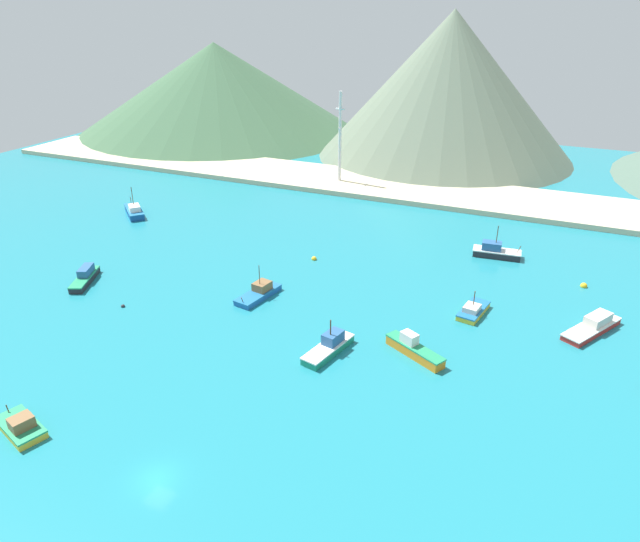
{
  "coord_description": "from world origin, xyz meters",
  "views": [
    {
      "loc": [
        31.67,
        -31.7,
        42.74
      ],
      "look_at": [
        -2.67,
        46.21,
        2.19
      ],
      "focal_mm": 31.88,
      "sensor_mm": 36.0,
      "label": 1
    }
  ],
  "objects": [
    {
      "name": "fishing_boat_12",
      "position": [
        22.56,
        69.26,
        1.02
      ],
      "size": [
        8.77,
        3.8,
        6.04
      ],
      "color": "#232328",
      "rests_on": "ground"
    },
    {
      "name": "fishing_boat_0",
      "position": [
        -9.55,
        37.77,
        0.75
      ],
      "size": [
        4.45,
        9.05,
        5.41
      ],
      "color": "#1E5BA8",
      "rests_on": "ground"
    },
    {
      "name": "hill_west",
      "position": [
        -85.48,
        143.8,
        15.09
      ],
      "size": [
        99.08,
        99.08,
        30.17
      ],
      "color": "#3D6042",
      "rests_on": "ground"
    },
    {
      "name": "fishing_boat_11",
      "position": [
        39.26,
        47.91,
        0.82
      ],
      "size": [
        8.05,
        11.18,
        2.31
      ],
      "color": "red",
      "rests_on": "ground"
    },
    {
      "name": "hill_central",
      "position": [
        -3.36,
        140.02,
        20.5
      ],
      "size": [
        74.92,
        74.92,
        40.99
      ],
      "color": "#60705B",
      "rests_on": "ground"
    },
    {
      "name": "fishing_boat_8",
      "position": [
        -17.9,
        -0.35,
        0.76
      ],
      "size": [
        7.36,
        5.11,
        2.3
      ],
      "color": "gold",
      "rests_on": "ground"
    },
    {
      "name": "buoy_0",
      "position": [
        -27.19,
        26.3,
        0.11
      ],
      "size": [
        0.62,
        0.62,
        0.62
      ],
      "color": "#232328",
      "rests_on": "ground"
    },
    {
      "name": "fishing_boat_6",
      "position": [
        6.87,
        27.68,
        0.91
      ],
      "size": [
        4.47,
        9.36,
        4.87
      ],
      "color": "#198466",
      "rests_on": "ground"
    },
    {
      "name": "ground",
      "position": [
        0.0,
        30.0,
        -0.25
      ],
      "size": [
        260.0,
        280.0,
        0.5
      ],
      "color": "teal"
    },
    {
      "name": "beach_strip",
      "position": [
        0.0,
        101.81,
        0.6
      ],
      "size": [
        247.0,
        22.08,
        1.2
      ],
      "primitive_type": "cube",
      "color": "#C6B793",
      "rests_on": "ground"
    },
    {
      "name": "buoy_1",
      "position": [
        -7.47,
        54.41,
        0.17
      ],
      "size": [
        0.95,
        0.95,
        0.95
      ],
      "color": "gold",
      "rests_on": "ground"
    },
    {
      "name": "fishing_boat_3",
      "position": [
        -38.95,
        30.68,
        0.88
      ],
      "size": [
        5.59,
        8.87,
        2.38
      ],
      "color": "#232328",
      "rests_on": "ground"
    },
    {
      "name": "fishing_boat_10",
      "position": [
        22.69,
        45.89,
        0.65
      ],
      "size": [
        4.1,
        7.49,
        3.96
      ],
      "color": "gold",
      "rests_on": "ground"
    },
    {
      "name": "fishing_boat_14",
      "position": [
        -53.53,
        60.2,
        0.96
      ],
      "size": [
        8.87,
        8.32,
        6.49
      ],
      "color": "#14478C",
      "rests_on": "ground"
    },
    {
      "name": "radio_tower",
      "position": [
        -20.87,
        99.81,
        11.85
      ],
      "size": [
        2.32,
        1.86,
        23.23
      ],
      "color": "silver",
      "rests_on": "ground"
    },
    {
      "name": "fishing_boat_5",
      "position": [
        17.43,
        31.59,
        0.96
      ],
      "size": [
        9.01,
        6.08,
        2.93
      ],
      "color": "orange",
      "rests_on": "ground"
    },
    {
      "name": "buoy_2",
      "position": [
        37.87,
        62.41,
        0.19
      ],
      "size": [
        1.09,
        1.09,
        1.09
      ],
      "color": "gold",
      "rests_on": "ground"
    }
  ]
}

